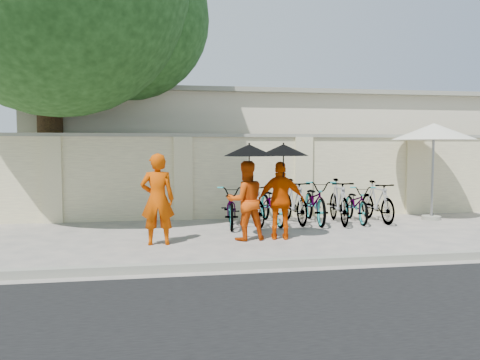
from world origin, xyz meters
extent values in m
plane|color=#A99C8B|center=(0.00, 0.00, 0.00)|extent=(80.00, 80.00, 0.00)
cube|color=gray|center=(0.00, -1.70, 0.06)|extent=(40.00, 0.16, 0.12)
cube|color=beige|center=(1.00, 3.20, 1.00)|extent=(20.00, 0.30, 2.00)
cube|color=beige|center=(2.00, 7.00, 1.60)|extent=(14.00, 6.00, 3.20)
cylinder|color=brown|center=(-4.20, 3.90, 2.20)|extent=(0.60, 0.60, 4.40)
sphere|color=#306527|center=(-5.10, 3.90, 4.70)|extent=(3.80, 3.80, 3.80)
sphere|color=#306527|center=(-2.30, 3.60, 4.90)|extent=(4.00, 4.00, 4.00)
imported|color=#C03F00|center=(-1.59, 0.21, 0.82)|extent=(0.61, 0.41, 1.64)
imported|color=#C53F07|center=(0.05, 0.37, 0.75)|extent=(0.79, 0.65, 1.50)
cylinder|color=black|center=(0.10, 0.29, 1.27)|extent=(0.02, 0.02, 0.85)
cone|color=black|center=(0.10, 0.29, 1.70)|extent=(0.96, 0.96, 0.22)
imported|color=#CB3E00|center=(0.72, 0.32, 0.74)|extent=(0.93, 0.54, 1.48)
cylinder|color=black|center=(0.74, 0.24, 1.27)|extent=(0.02, 0.02, 0.86)
cone|color=black|center=(0.74, 0.24, 1.70)|extent=(0.95, 0.95, 0.22)
cylinder|color=gray|center=(4.94, 2.09, 0.04)|extent=(0.44, 0.44, 0.09)
cylinder|color=gray|center=(4.94, 2.09, 1.04)|extent=(0.06, 0.06, 2.09)
cone|color=beige|center=(4.94, 2.09, 2.13)|extent=(2.52, 2.52, 0.40)
imported|color=gray|center=(0.00, 1.89, 0.46)|extent=(0.81, 1.82, 0.93)
imported|color=gray|center=(0.50, 2.00, 0.47)|extent=(0.65, 1.62, 0.95)
imported|color=gray|center=(1.00, 2.11, 0.48)|extent=(0.75, 1.88, 0.97)
imported|color=gray|center=(1.49, 2.09, 0.51)|extent=(0.57, 1.71, 1.02)
imported|color=gray|center=(1.99, 2.06, 0.50)|extent=(0.84, 1.97, 1.00)
imported|color=gray|center=(2.49, 1.88, 0.51)|extent=(0.70, 1.75, 1.02)
imported|color=gray|center=(2.99, 2.03, 0.44)|extent=(0.76, 1.72, 0.87)
imported|color=gray|center=(3.48, 1.99, 0.48)|extent=(0.50, 1.61, 0.96)
camera|label=1|loc=(-1.50, -8.24, 1.75)|focal=35.00mm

